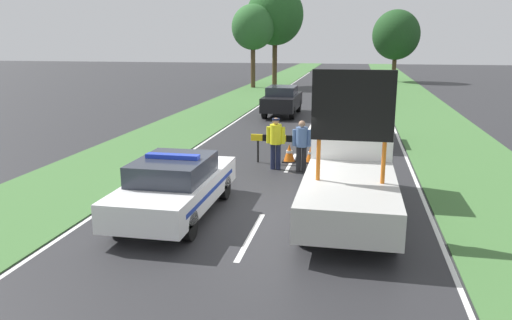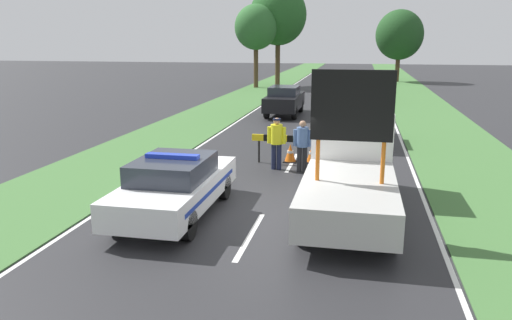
% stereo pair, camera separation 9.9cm
% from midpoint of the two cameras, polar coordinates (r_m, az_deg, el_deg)
% --- Properties ---
extents(ground_plane, '(160.00, 160.00, 0.00)m').
position_cam_midpoint_polar(ground_plane, '(12.16, 0.64, -6.05)').
color(ground_plane, '#28282B').
extents(lane_markings, '(7.98, 71.10, 0.01)m').
position_cam_midpoint_polar(lane_markings, '(30.76, 7.28, 5.82)').
color(lane_markings, silver).
rests_on(lane_markings, ground).
extents(grass_verge_left, '(3.86, 120.00, 0.03)m').
position_cam_midpoint_polar(grass_verge_left, '(32.54, -3.21, 6.35)').
color(grass_verge_left, '#427038').
rests_on(grass_verge_left, ground).
extents(grass_verge_right, '(3.86, 120.00, 0.03)m').
position_cam_midpoint_polar(grass_verge_right, '(31.76, 18.24, 5.51)').
color(grass_verge_right, '#427038').
rests_on(grass_verge_right, ground).
extents(police_car, '(1.81, 4.67, 1.52)m').
position_cam_midpoint_polar(police_car, '(11.96, -9.41, -2.89)').
color(police_car, white).
rests_on(police_car, ground).
extents(work_truck, '(2.03, 5.99, 3.49)m').
position_cam_midpoint_polar(work_truck, '(12.51, 10.54, -0.38)').
color(work_truck, white).
rests_on(work_truck, ground).
extents(road_barrier, '(2.41, 0.08, 0.97)m').
position_cam_midpoint_polar(road_barrier, '(16.77, 3.29, 2.22)').
color(road_barrier, black).
rests_on(road_barrier, ground).
extents(police_officer, '(0.60, 0.38, 1.68)m').
position_cam_midpoint_polar(police_officer, '(15.98, 2.09, 2.43)').
color(police_officer, '#191E38').
rests_on(police_officer, ground).
extents(pedestrian_civilian, '(0.59, 0.38, 1.65)m').
position_cam_midpoint_polar(pedestrian_civilian, '(15.71, 5.05, 2.06)').
color(pedestrian_civilian, '#232326').
rests_on(pedestrian_civilian, ground).
extents(traffic_cone_near_police, '(0.45, 0.45, 0.62)m').
position_cam_midpoint_polar(traffic_cone_near_police, '(17.14, 3.66, 0.80)').
color(traffic_cone_near_police, black).
rests_on(traffic_cone_near_police, ground).
extents(traffic_cone_centre_front, '(0.42, 0.42, 0.58)m').
position_cam_midpoint_polar(traffic_cone_centre_front, '(17.12, 6.12, 0.67)').
color(traffic_cone_centre_front, black).
rests_on(traffic_cone_centre_front, ground).
extents(queued_car_van_white, '(1.74, 4.64, 1.46)m').
position_cam_midpoint_polar(queued_car_van_white, '(20.98, 11.55, 4.19)').
color(queued_car_van_white, silver).
rests_on(queued_car_van_white, ground).
extents(queued_car_sedan_black, '(1.73, 4.55, 1.61)m').
position_cam_midpoint_polar(queued_car_sedan_black, '(27.93, 2.92, 6.87)').
color(queued_car_sedan_black, black).
rests_on(queued_car_sedan_black, ground).
extents(queued_car_suv_grey, '(1.94, 4.23, 1.56)m').
position_cam_midpoint_polar(queued_car_suv_grey, '(34.66, 11.04, 7.90)').
color(queued_car_suv_grey, slate).
rests_on(queued_car_suv_grey, ground).
extents(queued_car_wagon_maroon, '(1.79, 3.94, 1.54)m').
position_cam_midpoint_polar(queued_car_wagon_maroon, '(41.45, 11.09, 8.76)').
color(queued_car_wagon_maroon, maroon).
rests_on(queued_car_wagon_maroon, ground).
extents(roadside_tree_near_left, '(3.66, 3.66, 7.10)m').
position_cam_midpoint_polar(roadside_tree_near_left, '(44.20, -0.42, 14.91)').
color(roadside_tree_near_left, '#4C3823').
rests_on(roadside_tree_near_left, ground).
extents(roadside_tree_near_right, '(4.62, 4.62, 7.02)m').
position_cam_midpoint_polar(roadside_tree_near_right, '(52.46, 15.67, 13.60)').
color(roadside_tree_near_right, '#4C3823').
rests_on(roadside_tree_near_right, ground).
extents(roadside_tree_mid_left, '(5.04, 5.04, 8.90)m').
position_cam_midpoint_polar(roadside_tree_mid_left, '(46.06, 2.13, 16.21)').
color(roadside_tree_mid_left, '#4C3823').
rests_on(roadside_tree_mid_left, ground).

